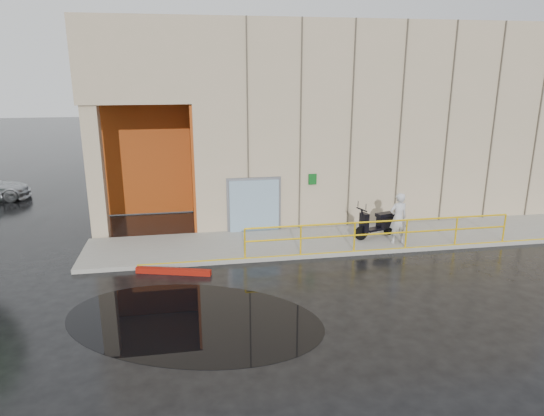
{
  "coord_description": "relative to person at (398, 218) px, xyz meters",
  "views": [
    {
      "loc": [
        -2.22,
        -11.9,
        6.14
      ],
      "look_at": [
        0.39,
        3.0,
        1.86
      ],
      "focal_mm": 32.0,
      "sensor_mm": 36.0,
      "label": 1
    }
  ],
  "objects": [
    {
      "name": "ground",
      "position": [
        -5.08,
        -3.64,
        -1.08
      ],
      "size": [
        120.0,
        120.0,
        0.0
      ],
      "primitive_type": "plane",
      "color": "black",
      "rests_on": "ground"
    },
    {
      "name": "sidewalk",
      "position": [
        -1.08,
        0.86,
        -1.0
      ],
      "size": [
        20.0,
        3.0,
        0.15
      ],
      "primitive_type": "cube",
      "color": "gray",
      "rests_on": "ground"
    },
    {
      "name": "building",
      "position": [
        0.01,
        7.35,
        3.13
      ],
      "size": [
        20.0,
        10.17,
        8.0
      ],
      "color": "tan",
      "rests_on": "ground"
    },
    {
      "name": "guardrail",
      "position": [
        -0.83,
        -0.49,
        -0.4
      ],
      "size": [
        9.56,
        0.06,
        1.03
      ],
      "color": "#E2B20B",
      "rests_on": "sidewalk"
    },
    {
      "name": "person",
      "position": [
        0.0,
        0.0,
        0.0
      ],
      "size": [
        0.72,
        0.51,
        1.85
      ],
      "primitive_type": "imported",
      "rotation": [
        0.0,
        0.0,
        3.24
      ],
      "color": "silver",
      "rests_on": "sidewalk"
    },
    {
      "name": "scooter",
      "position": [
        -0.51,
        0.7,
        -0.11
      ],
      "size": [
        1.9,
        1.09,
        1.43
      ],
      "rotation": [
        0.0,
        0.0,
        0.3
      ],
      "color": "black",
      "rests_on": "sidewalk"
    },
    {
      "name": "red_curb",
      "position": [
        -7.93,
        -1.14,
        -0.99
      ],
      "size": [
        2.35,
        0.84,
        0.18
      ],
      "primitive_type": "cube",
      "rotation": [
        0.0,
        0.0,
        -0.28
      ],
      "color": "maroon",
      "rests_on": "ground"
    },
    {
      "name": "puddle",
      "position": [
        -7.38,
        -4.22,
        -1.07
      ],
      "size": [
        7.83,
        6.39,
        0.01
      ],
      "primitive_type": "cube",
      "rotation": [
        0.0,
        0.0,
        -0.38
      ],
      "color": "black",
      "rests_on": "ground"
    }
  ]
}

